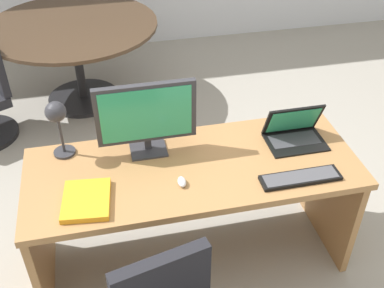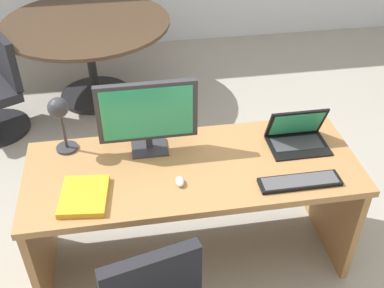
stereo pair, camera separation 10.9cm
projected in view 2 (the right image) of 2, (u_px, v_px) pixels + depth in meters
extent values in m
plane|color=gray|center=(165.00, 124.00, 4.13)|extent=(12.00, 12.00, 0.00)
cube|color=#9E7042|center=(193.00, 169.00, 2.51)|extent=(1.79, 0.70, 0.04)
cube|color=#9E7042|center=(40.00, 236.00, 2.62)|extent=(0.04, 0.62, 0.72)
cube|color=#9E7042|center=(334.00, 201.00, 2.85)|extent=(0.04, 0.62, 0.72)
cube|color=#9E7042|center=(186.00, 184.00, 2.92)|extent=(1.58, 0.02, 0.50)
cube|color=#2D2D33|center=(150.00, 148.00, 2.61)|extent=(0.20, 0.16, 0.01)
cube|color=#2D2D33|center=(149.00, 141.00, 2.59)|extent=(0.04, 0.02, 0.07)
cube|color=#2D2D33|center=(147.00, 112.00, 2.46)|extent=(0.54, 0.04, 0.34)
cube|color=#2D9966|center=(147.00, 114.00, 2.44)|extent=(0.48, 0.00, 0.30)
cube|color=black|center=(298.00, 146.00, 2.63)|extent=(0.33, 0.23, 0.01)
cube|color=#38383D|center=(297.00, 143.00, 2.64)|extent=(0.28, 0.13, 0.00)
cube|color=black|center=(296.00, 123.00, 2.62)|extent=(0.33, 0.10, 0.21)
cube|color=#2D9966|center=(297.00, 124.00, 2.61)|extent=(0.29, 0.07, 0.17)
cube|color=black|center=(300.00, 182.00, 2.38)|extent=(0.42, 0.11, 0.02)
cube|color=#47474C|center=(300.00, 180.00, 2.37)|extent=(0.39, 0.09, 0.00)
ellipsoid|color=silver|center=(180.00, 181.00, 2.37)|extent=(0.04, 0.08, 0.03)
cylinder|color=#2D2D33|center=(67.00, 148.00, 2.61)|extent=(0.12, 0.12, 0.01)
cylinder|color=#2D2D33|center=(63.00, 129.00, 2.53)|extent=(0.02, 0.02, 0.24)
sphere|color=#2D2D33|center=(58.00, 108.00, 2.41)|extent=(0.11, 0.11, 0.11)
cube|color=orange|center=(84.00, 196.00, 2.29)|extent=(0.26, 0.30, 0.03)
cylinder|color=black|center=(96.00, 95.00, 4.49)|extent=(0.66, 0.66, 0.04)
cylinder|color=black|center=(91.00, 60.00, 4.27)|extent=(0.08, 0.08, 0.70)
cylinder|color=#3F2D1E|center=(86.00, 23.00, 4.05)|extent=(1.47, 1.47, 0.03)
cube|color=black|center=(6.00, 59.00, 3.79)|extent=(0.25, 0.42, 0.42)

